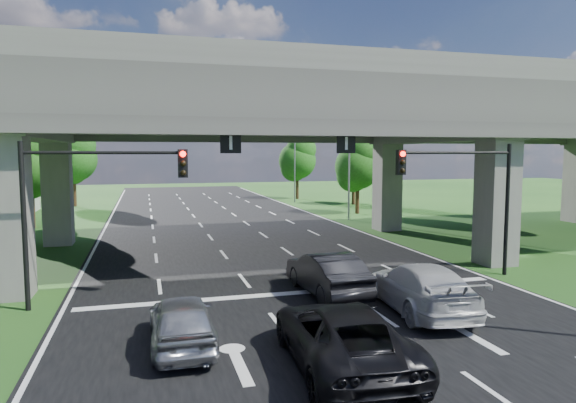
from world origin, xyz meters
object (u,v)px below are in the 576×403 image
signal_left (89,192)px  car_dark (327,273)px  signal_right (467,185)px  car_silver (182,321)px  streetlight_far (345,150)px  car_trailing (342,336)px  car_white (420,287)px  streetlight_beyond (291,151)px

signal_left → car_dark: 9.41m
signal_right → car_silver: size_ratio=1.35×
streetlight_far → car_dark: (-9.17, -21.00, -4.98)m
car_trailing → car_white: bearing=-136.0°
signal_left → signal_right: bearing=0.0°
streetlight_beyond → car_silver: streetlight_beyond is taller
signal_left → car_white: signal_left is taller
signal_right → streetlight_beyond: (2.27, 36.06, 1.66)m
signal_left → car_silver: signal_left is taller
signal_right → car_trailing: signal_right is taller
signal_right → streetlight_far: 20.25m
signal_right → streetlight_beyond: 36.17m
car_silver → car_dark: car_dark is taller
signal_right → car_silver: 14.13m
signal_right → car_trailing: size_ratio=1.01×
car_silver → car_dark: (5.89, 4.05, 0.07)m
signal_left → car_trailing: bearing=-47.9°
car_silver → signal_left: bearing=-59.8°
signal_right → signal_left: size_ratio=1.00×
car_dark → car_white: 3.78m
signal_left → car_white: size_ratio=1.03×
signal_left → car_silver: bearing=-60.1°
car_dark → streetlight_beyond: bearing=-106.7°
car_white → car_trailing: 5.75m
signal_left → car_silver: size_ratio=1.35×
streetlight_far → car_trailing: bearing=-112.0°
streetlight_beyond → car_trailing: size_ratio=1.69×
streetlight_beyond → car_dark: streetlight_beyond is taller
streetlight_far → streetlight_beyond: same height
car_dark → car_silver: bearing=31.7°
streetlight_far → car_dark: bearing=-113.6°
signal_right → signal_left: same height
streetlight_beyond → car_dark: size_ratio=1.98×
car_trailing → signal_left: bearing=-43.9°
car_silver → car_trailing: (3.92, -2.53, 0.06)m
streetlight_far → car_trailing: 30.16m
signal_left → car_dark: signal_left is taller
car_white → car_trailing: (-4.40, -3.70, -0.02)m
car_silver → car_dark: 7.15m
car_silver → car_trailing: 4.67m
signal_left → car_trailing: 10.67m
signal_right → car_silver: bearing=-158.7°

